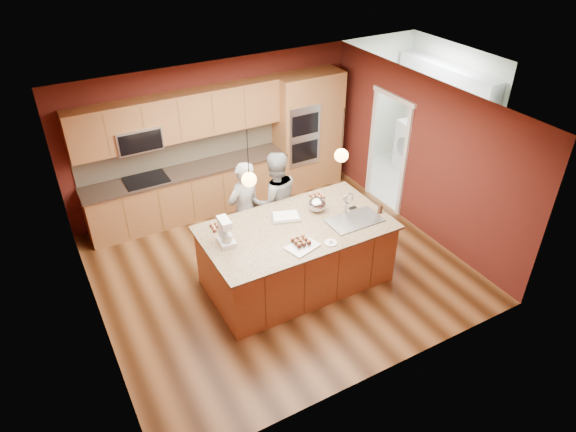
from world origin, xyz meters
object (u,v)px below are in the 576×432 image
island (297,254)px  person_left (244,210)px  stand_mixer (225,233)px  person_right (275,201)px  mixing_bowl (317,205)px

island → person_left: size_ratio=1.63×
person_left → stand_mixer: (-0.69, -0.90, 0.34)m
island → person_left: (-0.39, 1.03, 0.33)m
person_left → stand_mixer: bearing=37.4°
stand_mixer → person_right: bearing=38.5°
stand_mixer → mixing_bowl: stand_mixer is taller
island → stand_mixer: size_ratio=7.03×
mixing_bowl → person_right: bearing=111.3°
stand_mixer → island: bearing=-4.3°
mixing_bowl → island: bearing=-154.3°
person_right → stand_mixer: bearing=44.3°
person_right → mixing_bowl: 0.90m
person_left → mixing_bowl: bearing=122.3°
island → person_left: bearing=110.6°
person_left → mixing_bowl: person_left is taller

